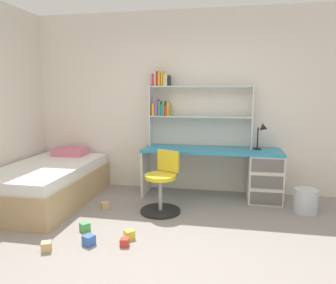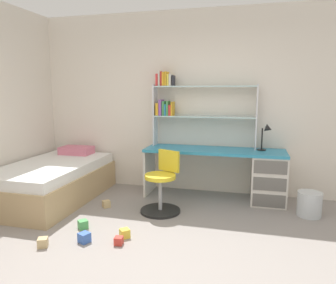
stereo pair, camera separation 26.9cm
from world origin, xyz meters
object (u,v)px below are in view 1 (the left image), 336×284
toy_block_yellow_3 (129,235)px  toy_block_green_4 (85,227)px  toy_block_natural_0 (105,205)px  swivel_chair (162,188)px  bookshelf_hutch (184,102)px  waste_bin (306,201)px  toy_block_blue_1 (89,240)px  toy_block_red_2 (124,242)px  desk_lamp (263,132)px  desk (248,171)px  bed_platform (48,183)px  toy_block_natural_5 (46,247)px

toy_block_yellow_3 → toy_block_green_4: toy_block_green_4 is taller
toy_block_natural_0 → swivel_chair: bearing=4.1°
toy_block_natural_0 → bookshelf_hutch: bearing=45.0°
waste_bin → toy_block_blue_1: size_ratio=3.01×
bookshelf_hutch → toy_block_red_2: (-0.34, -1.87, -1.35)m
desk_lamp → toy_block_yellow_3: desk_lamp is taller
desk → toy_block_natural_0: size_ratio=21.58×
bookshelf_hutch → toy_block_red_2: bearing=-100.4°
swivel_chair → toy_block_green_4: swivel_chair is taller
desk_lamp → desk: bearing=-163.9°
desk_lamp → bed_platform: size_ratio=0.20×
toy_block_natural_5 → toy_block_green_4: bearing=70.7°
desk → waste_bin: bearing=-28.6°
bookshelf_hutch → toy_block_blue_1: size_ratio=14.96×
bookshelf_hutch → toy_block_red_2: bookshelf_hutch is taller
toy_block_red_2 → toy_block_natural_5: 0.76m
waste_bin → toy_block_natural_0: bearing=-172.0°
waste_bin → toy_block_natural_5: 3.14m
toy_block_natural_0 → toy_block_blue_1: size_ratio=0.90×
toy_block_red_2 → toy_block_blue_1: bearing=-173.3°
bed_platform → toy_block_natural_0: (0.89, -0.11, -0.22)m
desk → toy_block_green_4: 2.37m
bed_platform → waste_bin: size_ratio=6.16×
toy_block_red_2 → toy_block_natural_0: bearing=121.8°
toy_block_green_4 → toy_block_blue_1: bearing=-58.3°
toy_block_blue_1 → toy_block_natural_5: 0.41m
bed_platform → toy_block_natural_5: bearing=-59.6°
swivel_chair → toy_block_natural_0: bearing=-175.9°
desk_lamp → bed_platform: (-2.96, -0.70, -0.71)m
bookshelf_hutch → toy_block_natural_0: (-0.93, -0.93, -1.35)m
swivel_chair → toy_block_yellow_3: swivel_chair is taller
desk → toy_block_natural_0: 2.07m
desk_lamp → waste_bin: bearing=-39.7°
waste_bin → toy_block_green_4: (-2.56, -1.05, -0.11)m
desk → toy_block_natural_5: 2.82m
toy_block_yellow_3 → toy_block_green_4: (-0.55, 0.09, 0.00)m
desk → toy_block_red_2: 2.17m
bookshelf_hutch → toy_block_natural_0: bookshelf_hutch is taller
swivel_chair → toy_block_natural_0: 0.81m
desk → waste_bin: 0.85m
desk → toy_block_red_2: bearing=-127.6°
swivel_chair → toy_block_blue_1: swivel_chair is taller
toy_block_blue_1 → bookshelf_hutch: bearing=69.7°
toy_block_natural_0 → desk_lamp: bearing=21.3°
toy_block_red_2 → desk: bearing=52.4°
toy_block_natural_0 → toy_block_yellow_3: size_ratio=0.98×
toy_block_red_2 → toy_block_yellow_3: (-0.00, 0.16, 0.01)m
bed_platform → toy_block_red_2: size_ratio=23.12×
toy_block_natural_0 → toy_block_yellow_3: bearing=-53.0°
bed_platform → toy_block_natural_0: bed_platform is taller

